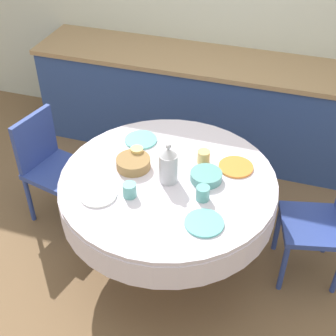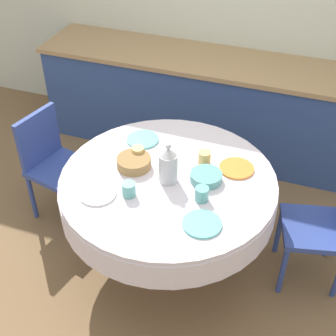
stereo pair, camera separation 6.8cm
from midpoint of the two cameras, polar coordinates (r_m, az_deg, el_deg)
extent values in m
plane|color=brown|center=(3.40, -0.59, -11.18)|extent=(12.00, 12.00, 0.00)
cube|color=#2D4784|center=(4.21, 5.64, 7.27)|extent=(3.20, 0.60, 0.84)
cube|color=#A37F56|center=(4.00, 6.04, 12.67)|extent=(3.24, 0.64, 0.04)
cylinder|color=brown|center=(3.38, -0.59, -10.96)|extent=(0.44, 0.44, 0.04)
cylinder|color=brown|center=(3.18, -0.62, -7.73)|extent=(0.11, 0.11, 0.51)
cylinder|color=silver|center=(2.94, -0.67, -3.06)|extent=(1.35, 1.35, 0.18)
cylinder|color=silver|center=(2.87, -0.68, -1.49)|extent=(1.34, 1.34, 0.03)
cube|color=#2D428E|center=(3.16, 16.68, -6.72)|extent=(0.48, 0.48, 0.04)
cylinder|color=#2D428E|center=(3.17, 13.25, -11.76)|extent=(0.04, 0.04, 0.41)
cylinder|color=#2D428E|center=(3.41, 12.64, -7.20)|extent=(0.04, 0.04, 0.41)
cylinder|color=#2D428E|center=(3.48, 18.43, -7.34)|extent=(0.04, 0.04, 0.41)
cube|color=#2D428E|center=(3.54, -13.74, -0.42)|extent=(0.48, 0.48, 0.04)
cube|color=#2D428E|center=(3.53, -16.47, 3.32)|extent=(0.12, 0.38, 0.40)
cylinder|color=#2D428E|center=(3.68, -9.38, -2.53)|extent=(0.04, 0.04, 0.41)
cylinder|color=#2D428E|center=(3.50, -12.95, -5.77)|extent=(0.04, 0.04, 0.41)
cylinder|color=#2D428E|center=(3.88, -13.48, -0.75)|extent=(0.04, 0.04, 0.41)
cylinder|color=#2D428E|center=(3.70, -17.05, -3.71)|extent=(0.04, 0.04, 0.41)
cylinder|color=white|center=(2.77, -9.20, -3.27)|extent=(0.22, 0.22, 0.01)
cylinder|color=#5BA39E|center=(2.72, -5.42, -2.71)|extent=(0.08, 0.08, 0.09)
cylinder|color=#60BCB7|center=(2.57, 3.67, -6.73)|extent=(0.22, 0.22, 0.01)
cylinder|color=#5BA39E|center=(2.70, 3.54, -3.10)|extent=(0.08, 0.08, 0.09)
cylinder|color=#60BCB7|center=(3.18, -3.94, 3.44)|extent=(0.22, 0.22, 0.01)
cylinder|color=#DBB766|center=(2.99, -4.45, 1.72)|extent=(0.08, 0.08, 0.09)
cylinder|color=orange|center=(2.96, 7.62, 0.12)|extent=(0.22, 0.22, 0.01)
cylinder|color=#DBB766|center=(2.96, 3.70, 1.34)|extent=(0.08, 0.08, 0.09)
cylinder|color=#B2B2B7|center=(2.78, -0.66, -0.01)|extent=(0.11, 0.11, 0.19)
cone|color=#B2B2B7|center=(2.71, -0.67, 1.96)|extent=(0.10, 0.10, 0.04)
sphere|color=#B2B2B7|center=(2.69, -0.68, 2.63)|extent=(0.03, 0.03, 0.03)
cylinder|color=olive|center=(2.94, -4.92, 0.60)|extent=(0.22, 0.22, 0.07)
cylinder|color=#569993|center=(2.84, 3.99, -1.01)|extent=(0.19, 0.19, 0.05)
camera|label=1|loc=(0.03, -90.70, -0.55)|focal=50.00mm
camera|label=2|loc=(0.03, 89.30, 0.55)|focal=50.00mm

